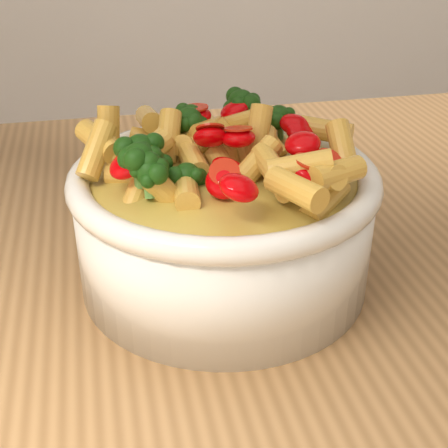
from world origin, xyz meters
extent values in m
cube|color=#A57646|center=(0.00, 0.00, 0.88)|extent=(1.20, 0.80, 0.04)
cylinder|color=white|center=(0.03, 0.00, 0.94)|extent=(0.22, 0.22, 0.09)
ellipsoid|color=white|center=(0.03, 0.00, 0.92)|extent=(0.20, 0.20, 0.03)
torus|color=white|center=(0.03, 0.00, 0.99)|extent=(0.23, 0.23, 0.02)
ellipsoid|color=gold|center=(0.03, 0.00, 0.99)|extent=(0.19, 0.19, 0.02)
camera|label=1|loc=(-0.05, -0.41, 1.17)|focal=50.00mm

